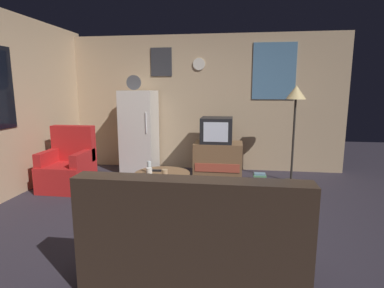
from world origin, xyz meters
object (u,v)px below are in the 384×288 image
coffee_table (162,190)px  mug_ceramic_white (149,171)px  couch (195,244)px  fridge (139,131)px  standing_lamp (296,100)px  book_stack (260,177)px  tv_stand (218,159)px  crt_tv (217,130)px  wine_glass (149,167)px  armchair (68,167)px  remote_control (156,170)px  mug_ceramic_tan (165,173)px

coffee_table → mug_ceramic_white: (-0.14, -0.11, 0.28)m
coffee_table → couch: (0.62, -1.48, 0.08)m
fridge → standing_lamp: fridge is taller
book_stack → tv_stand: bearing=166.9°
crt_tv → couch: bearing=-89.6°
wine_glass → standing_lamp: bearing=34.9°
standing_lamp → armchair: size_ratio=1.66×
wine_glass → couch: size_ratio=0.09×
armchair → book_stack: (2.98, 0.84, -0.28)m
armchair → remote_control: bearing=-18.6°
standing_lamp → crt_tv: bearing=172.3°
tv_stand → standing_lamp: size_ratio=0.53×
crt_tv → book_stack: 1.08m
crt_tv → armchair: bearing=-155.7°
crt_tv → mug_ceramic_tan: 1.85m
standing_lamp → coffee_table: bearing=-142.7°
wine_glass → fridge: bearing=111.2°
wine_glass → mug_ceramic_white: size_ratio=1.67×
coffee_table → book_stack: 1.97m
wine_glass → couch: 1.69m
mug_ceramic_white → armchair: 1.65m
coffee_table → standing_lamp: bearing=37.3°
mug_ceramic_white → mug_ceramic_tan: (0.21, -0.05, 0.00)m
tv_stand → mug_ceramic_tan: (-0.56, -1.75, 0.21)m
wine_glass → mug_ceramic_tan: (0.24, -0.15, -0.03)m
remote_control → coffee_table: bearing=-36.9°
coffee_table → mug_ceramic_tan: 0.33m
coffee_table → mug_ceramic_white: 0.33m
standing_lamp → mug_ceramic_tan: (-1.80, -1.58, -0.85)m
standing_lamp → fridge: bearing=173.6°
coffee_table → crt_tv: bearing=69.4°
standing_lamp → couch: size_ratio=0.94×
standing_lamp → book_stack: standing_lamp is taller
mug_ceramic_tan → book_stack: 2.08m
crt_tv → coffee_table: crt_tv is taller
standing_lamp → book_stack: size_ratio=7.39×
crt_tv → mug_ceramic_white: bearing=-113.5°
tv_stand → book_stack: 0.78m
mug_ceramic_tan → armchair: (-1.70, 0.74, -0.17)m
coffee_table → tv_stand: bearing=68.4°
tv_stand → standing_lamp: bearing=-7.9°
coffee_table → couch: couch is taller
tv_stand → armchair: armchair is taller
coffee_table → remote_control: bearing=145.8°
standing_lamp → book_stack: 1.40m
wine_glass → remote_control: (0.07, 0.07, -0.06)m
tv_stand → mug_ceramic_tan: bearing=-107.8°
crt_tv → standing_lamp: bearing=-7.7°
fridge → crt_tv: 1.45m
couch → wine_glass: bearing=118.1°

